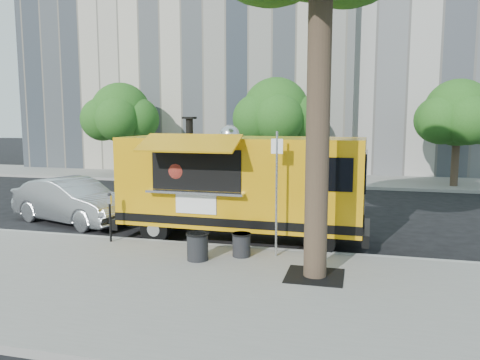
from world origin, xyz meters
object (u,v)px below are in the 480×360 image
Objects in this scene: far_tree_b at (276,111)px; parking_meter at (110,211)px; far_tree_c at (458,113)px; sedan at (73,201)px; far_tree_a at (121,113)px; food_truck at (240,184)px; trash_bin_left at (198,246)px; trash_bin_right at (241,244)px; sign_post at (277,186)px.

far_tree_b is 4.12× the size of parking_meter.
sedan is at bearing -140.22° from far_tree_c.
parking_meter is at bearing -128.66° from far_tree_c.
far_tree_a is 15.59m from parking_meter.
trash_bin_left is at bearing -97.37° from food_truck.
far_tree_a is 9.48× the size of trash_bin_right.
far_tree_b is 13.00m from sedan.
sign_post is (-6.45, -13.95, -1.87)m from far_tree_c.
trash_bin_left is (2.83, -0.99, -0.49)m from parking_meter.
sign_post is at bearing -50.79° from food_truck.
parking_meter reaches higher than trash_bin_left.
far_tree_a is at bearing 38.44° from sedan.
trash_bin_left is at bearing -56.12° from far_tree_a.
sign_post reaches higher than sedan.
trash_bin_right is (-7.25, -14.19, -3.26)m from far_tree_c.
food_truck is at bearing 81.26° from trash_bin_left.
sign_post is 5.31× the size of trash_bin_right.
far_tree_b reaches higher than food_truck.
far_tree_a is 18.14m from sign_post.
parking_meter is 3.04m from trash_bin_left.
far_tree_c is 17.16m from trash_bin_left.
far_tree_c is 18.09m from sedan.
far_tree_b is 9.74× the size of trash_bin_right.
trash_bin_left is at bearing -119.01° from far_tree_c.
far_tree_b is 1.22× the size of sedan.
sign_post is 2.33m from trash_bin_left.
sign_post is 0.42× the size of food_truck.
sign_post is (2.55, -14.25, -1.98)m from far_tree_b.
food_truck is (1.21, -12.53, -2.20)m from far_tree_b.
far_tree_a is at bearing 117.15° from parking_meter.
far_tree_c is 14.65m from food_truck.
food_truck is 2.35m from trash_bin_right.
far_tree_c is 16.27m from trash_bin_right.
far_tree_b is at bearing 96.89° from trash_bin_right.
far_tree_a reaches higher than parking_meter.
trash_bin_right is at bearing -52.66° from far_tree_a.
sedan is at bearing 149.04° from trash_bin_left.
sedan is at bearing 173.55° from food_truck.
far_tree_c is 1.74× the size of sign_post.
sedan reaches higher than trash_bin_left.
parking_meter is at bearing -113.07° from sedan.
sedan is 6.46m from trash_bin_left.
parking_meter is at bearing 173.29° from trash_bin_right.
trash_bin_left is at bearing -155.41° from sign_post.
food_truck is (-1.34, 1.72, -0.22)m from sign_post.
far_tree_c is 8.06× the size of trash_bin_left.
far_tree_a reaches higher than far_tree_c.
sedan is at bearing 139.25° from parking_meter.
far_tree_c is at bearing 60.99° from trash_bin_left.
trash_bin_right is at bearing -6.71° from parking_meter.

